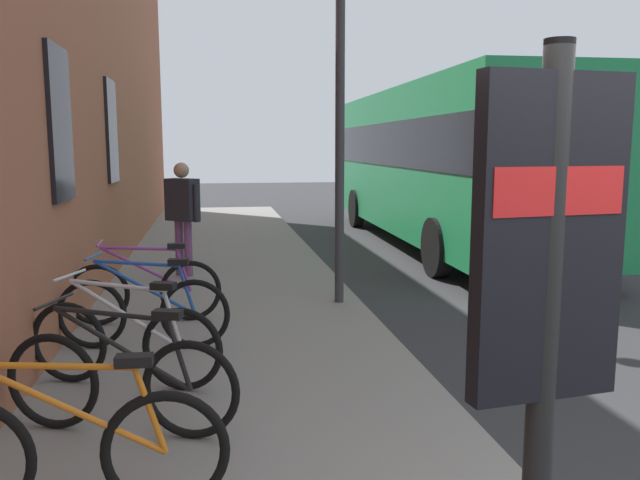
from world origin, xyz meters
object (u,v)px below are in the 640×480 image
object	(u,v)px
bicycle_mid_rack	(70,452)
bicycle_under_window	(125,342)
transit_info_sign	(547,284)
bicycle_nearest_sign	(144,311)
bicycle_far_end	(121,382)
street_lamp	(340,67)
city_bus	(442,157)
pedestrian_crossing_street	(182,207)
bicycle_beside_lamp	(146,290)

from	to	relation	value
bicycle_mid_rack	bicycle_under_window	world-z (taller)	same
transit_info_sign	bicycle_nearest_sign	bearing A→B (deg)	21.75
bicycle_far_end	transit_info_sign	size ratio (longest dim) A/B	0.71
street_lamp	city_bus	bearing A→B (deg)	-32.29
bicycle_mid_rack	pedestrian_crossing_street	xyz separation A→B (m)	(6.77, -0.33, 0.71)
bicycle_under_window	transit_info_sign	xyz separation A→B (m)	(-3.53, -1.88, 1.21)
bicycle_nearest_sign	transit_info_sign	xyz separation A→B (m)	(-4.58, -1.83, 1.21)
bicycle_mid_rack	city_bus	bearing A→B (deg)	-30.14
bicycle_mid_rack	city_bus	distance (m)	11.51
bicycle_mid_rack	street_lamp	world-z (taller)	street_lamp
city_bus	street_lamp	xyz separation A→B (m)	(-5.22, 3.30, 1.24)
street_lamp	bicycle_nearest_sign	bearing A→B (deg)	124.38
bicycle_far_end	street_lamp	world-z (taller)	street_lamp
pedestrian_crossing_street	street_lamp	distance (m)	3.56
pedestrian_crossing_street	street_lamp	world-z (taller)	street_lamp
bicycle_beside_lamp	street_lamp	size ratio (longest dim) A/B	0.35
bicycle_far_end	bicycle_beside_lamp	size ratio (longest dim) A/B	0.96
transit_info_sign	city_bus	world-z (taller)	city_bus
transit_info_sign	bicycle_under_window	bearing A→B (deg)	28.01
city_bus	transit_info_sign	bearing A→B (deg)	161.51
bicycle_nearest_sign	bicycle_mid_rack	bearing A→B (deg)	178.31
street_lamp	transit_info_sign	bearing A→B (deg)	175.24
bicycle_mid_rack	bicycle_beside_lamp	xyz separation A→B (m)	(4.03, -0.01, -0.00)
bicycle_under_window	pedestrian_crossing_street	distance (m)	4.84
bicycle_mid_rack	bicycle_far_end	size ratio (longest dim) A/B	1.04
bicycle_far_end	street_lamp	distance (m)	5.03
bicycle_mid_rack	city_bus	xyz separation A→B (m)	(9.87, -5.73, 1.41)
bicycle_mid_rack	bicycle_beside_lamp	distance (m)	4.03
bicycle_under_window	street_lamp	world-z (taller)	street_lamp
bicycle_under_window	pedestrian_crossing_street	world-z (taller)	pedestrian_crossing_street
city_bus	pedestrian_crossing_street	xyz separation A→B (m)	(-3.10, 5.40, -0.70)
bicycle_mid_rack	transit_info_sign	distance (m)	2.74
transit_info_sign	street_lamp	distance (m)	6.37
bicycle_mid_rack	bicycle_nearest_sign	distance (m)	3.05
bicycle_mid_rack	pedestrian_crossing_street	distance (m)	6.82
bicycle_mid_rack	transit_info_sign	bearing A→B (deg)	-128.66
bicycle_under_window	bicycle_beside_lamp	bearing A→B (deg)	0.89
bicycle_mid_rack	bicycle_under_window	bearing A→B (deg)	-1.12
pedestrian_crossing_street	bicycle_beside_lamp	bearing A→B (deg)	173.29
street_lamp	bicycle_mid_rack	bearing A→B (deg)	152.39
bicycle_far_end	street_lamp	size ratio (longest dim) A/B	0.33
bicycle_far_end	pedestrian_crossing_street	size ratio (longest dim) A/B	0.95
transit_info_sign	pedestrian_crossing_street	world-z (taller)	transit_info_sign
bicycle_beside_lamp	street_lamp	world-z (taller)	street_lamp
city_bus	bicycle_nearest_sign	bearing A→B (deg)	140.41
bicycle_beside_lamp	city_bus	world-z (taller)	city_bus
bicycle_under_window	street_lamp	xyz separation A→B (m)	(2.65, -2.39, 2.65)
bicycle_beside_lamp	bicycle_under_window	bearing A→B (deg)	-179.11
bicycle_beside_lamp	pedestrian_crossing_street	world-z (taller)	pedestrian_crossing_street
street_lamp	bicycle_under_window	bearing A→B (deg)	137.93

